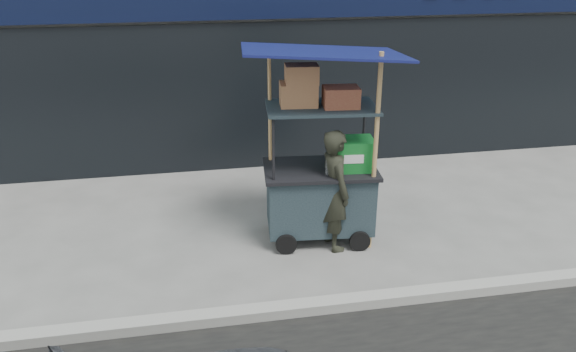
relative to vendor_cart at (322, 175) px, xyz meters
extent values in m
plane|color=#62625D|center=(0.14, -1.34, -0.88)|extent=(80.00, 80.00, 0.00)
cube|color=#97978F|center=(0.14, -1.54, -0.82)|extent=(80.00, 0.18, 0.12)
cube|color=black|center=(0.14, 2.56, 0.32)|extent=(15.68, 0.04, 2.40)
cube|color=black|center=(-0.02, 0.01, -0.33)|extent=(1.37, 0.88, 0.76)
cylinder|color=black|center=(-0.51, -0.35, -0.75)|extent=(0.27, 0.08, 0.26)
cylinder|color=black|center=(0.40, -0.44, -0.75)|extent=(0.27, 0.08, 0.26)
cube|color=black|center=(-0.02, 0.01, 0.07)|extent=(1.47, 0.98, 0.04)
cylinder|color=black|center=(-0.65, -0.26, 0.46)|extent=(0.04, 0.04, 0.82)
cylinder|color=black|center=(0.55, -0.37, 0.46)|extent=(0.04, 0.04, 0.82)
cylinder|color=black|center=(-0.59, 0.39, 0.46)|extent=(0.04, 0.04, 0.82)
cylinder|color=black|center=(0.61, 0.28, 0.46)|extent=(0.04, 0.04, 0.82)
cube|color=black|center=(-0.02, 0.01, 0.87)|extent=(1.37, 0.88, 0.03)
cylinder|color=#9F7F48|center=(0.55, -0.37, 0.35)|extent=(0.06, 0.06, 2.45)
cylinder|color=#9F7F48|center=(-0.59, 0.39, 0.29)|extent=(0.05, 0.05, 2.34)
cube|color=#0B1340|center=(-0.02, 0.01, 1.52)|extent=(1.96, 1.47, 0.22)
cube|color=#0F6022|center=(0.34, -0.08, 0.28)|extent=(0.58, 0.43, 0.38)
cylinder|color=silver|center=(0.03, -0.21, 0.20)|extent=(0.08, 0.08, 0.22)
cylinder|color=#192CBD|center=(0.03, -0.21, 0.32)|extent=(0.04, 0.04, 0.02)
cube|color=#925E3E|center=(-0.28, 0.09, 1.02)|extent=(0.46, 0.37, 0.27)
cube|color=olive|center=(0.19, -0.07, 1.00)|extent=(0.44, 0.34, 0.24)
cube|color=#925E3E|center=(-0.25, 0.06, 1.26)|extent=(0.41, 0.32, 0.22)
imported|color=black|center=(0.11, -0.25, -0.11)|extent=(0.45, 0.61, 1.54)
camera|label=1|loc=(-1.57, -6.26, 2.73)|focal=35.00mm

